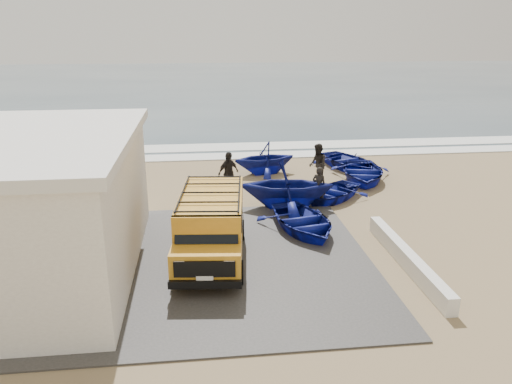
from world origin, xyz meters
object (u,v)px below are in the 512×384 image
parapet (407,258)px  boat_near_left (303,221)px  boat_near_right (331,192)px  boat_mid_right (362,172)px  boat_mid_left (287,185)px  boat_far_left (264,158)px  fisherman_middle (318,164)px  fisherman_front (319,186)px  fisherman_back (228,173)px  van (211,224)px  boat_far_right (348,161)px

parapet → boat_near_left: 4.20m
boat_near_right → boat_mid_right: size_ratio=0.82×
boat_mid_right → boat_mid_left: bearing=-128.9°
boat_far_left → fisherman_middle: 3.15m
parapet → boat_near_left: (-2.68, 3.23, 0.13)m
boat_mid_left → boat_mid_right: size_ratio=0.91×
boat_mid_right → fisherman_front: (-3.02, -3.39, 0.42)m
boat_mid_left → fisherman_back: 3.18m
boat_mid_left → fisherman_front: bearing=-80.0°
boat_far_left → van: bearing=-29.8°
boat_near_left → boat_far_left: (-0.37, 7.96, 0.44)m
van → boat_near_left: van is taller
boat_near_left → fisherman_back: 5.45m
boat_far_right → boat_near_right: bearing=-134.1°
boat_far_left → parapet: bearing=2.7°
boat_near_left → boat_near_right: 3.94m
boat_near_right → boat_mid_right: (2.31, 2.69, 0.08)m
boat_far_left → boat_mid_right: bearing=55.8°
fisherman_front → van: bearing=82.0°
fisherman_middle → fisherman_back: size_ratio=1.02×
boat_far_left → fisherman_front: fisherman_front is taller
boat_mid_right → boat_far_right: size_ratio=1.07×
van → boat_near_left: (3.42, 1.87, -0.78)m
boat_mid_right → boat_far_left: boat_far_left is taller
boat_near_right → fisherman_middle: (-0.05, 2.39, 0.64)m
fisherman_back → boat_far_left: bearing=20.2°
boat_mid_left → fisherman_front: (1.39, 0.07, -0.15)m
van → fisherman_back: 6.78m
fisherman_back → fisherman_front: bearing=-66.2°
boat_near_left → fisherman_back: fisherman_back is taller
boat_far_left → fisherman_middle: size_ratio=1.60×
boat_near_right → boat_far_left: boat_far_left is taller
boat_far_right → boat_far_left: bearing=165.8°
boat_near_right → fisherman_back: 4.67m
boat_near_right → boat_mid_left: 2.33m
boat_mid_left → boat_near_left: bearing=-169.9°
boat_near_left → boat_mid_left: size_ratio=1.02×
boat_mid_left → boat_far_left: (-0.24, 5.31, -0.17)m
van → boat_mid_left: 5.59m
boat_near_right → fisherman_middle: size_ratio=1.74×
boat_mid_right → boat_far_left: 5.02m
van → boat_mid_right: bearing=51.7°
van → fisherman_back: size_ratio=2.74×
boat_mid_left → fisherman_back: (-2.30, 2.19, -0.03)m
boat_mid_right → boat_far_left: size_ratio=1.33×
boat_near_right → boat_mid_right: bearing=97.0°
boat_near_left → boat_near_right: size_ratio=1.13×
fisherman_front → boat_mid_right: bearing=-94.2°
van → boat_mid_right: 11.11m
boat_mid_left → boat_far_right: boat_mid_left is taller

